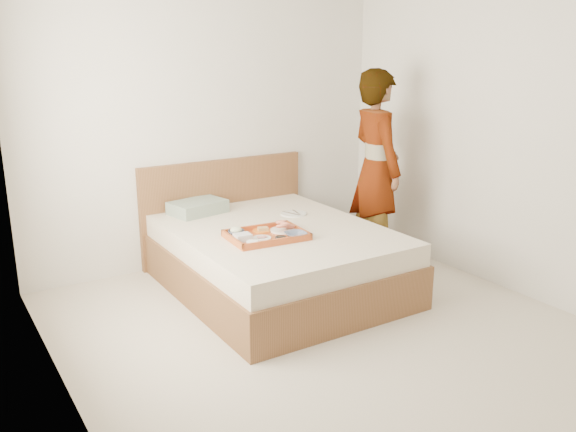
% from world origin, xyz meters
% --- Properties ---
extents(ground, '(3.50, 4.00, 0.01)m').
position_xyz_m(ground, '(0.00, 0.00, 0.00)').
color(ground, beige).
rests_on(ground, ground).
extents(wall_back, '(3.50, 0.01, 2.60)m').
position_xyz_m(wall_back, '(0.00, 2.00, 1.30)').
color(wall_back, silver).
rests_on(wall_back, ground).
extents(wall_left, '(0.01, 4.00, 2.60)m').
position_xyz_m(wall_left, '(-1.75, 0.00, 1.30)').
color(wall_left, silver).
rests_on(wall_left, ground).
extents(wall_right, '(0.01, 4.00, 2.60)m').
position_xyz_m(wall_right, '(1.75, 0.00, 1.30)').
color(wall_right, silver).
rests_on(wall_right, ground).
extents(bed, '(1.65, 2.00, 0.53)m').
position_xyz_m(bed, '(0.10, 1.00, 0.27)').
color(bed, brown).
rests_on(bed, ground).
extents(headboard, '(1.65, 0.06, 0.95)m').
position_xyz_m(headboard, '(0.10, 1.97, 0.47)').
color(headboard, brown).
rests_on(headboard, ground).
extents(pillow, '(0.52, 0.41, 0.11)m').
position_xyz_m(pillow, '(-0.25, 1.77, 0.59)').
color(pillow, gray).
rests_on(pillow, bed).
extents(tray, '(0.62, 0.47, 0.05)m').
position_xyz_m(tray, '(-0.10, 0.81, 0.56)').
color(tray, '#B3521E').
rests_on(tray, bed).
extents(prawn_plate, '(0.22, 0.22, 0.01)m').
position_xyz_m(prawn_plate, '(0.08, 0.86, 0.55)').
color(prawn_plate, white).
rests_on(prawn_plate, tray).
extents(navy_bowl_big, '(0.18, 0.18, 0.04)m').
position_xyz_m(navy_bowl_big, '(0.08, 0.67, 0.57)').
color(navy_bowl_big, '#172544').
rests_on(navy_bowl_big, tray).
extents(sauce_dish, '(0.09, 0.09, 0.03)m').
position_xyz_m(sauce_dish, '(-0.06, 0.66, 0.56)').
color(sauce_dish, black).
rests_on(sauce_dish, tray).
extents(meat_plate, '(0.16, 0.16, 0.01)m').
position_xyz_m(meat_plate, '(-0.16, 0.77, 0.55)').
color(meat_plate, white).
rests_on(meat_plate, tray).
extents(bread_plate, '(0.15, 0.15, 0.01)m').
position_xyz_m(bread_plate, '(-0.07, 0.94, 0.55)').
color(bread_plate, orange).
rests_on(bread_plate, tray).
extents(salad_bowl, '(0.14, 0.14, 0.04)m').
position_xyz_m(salad_bowl, '(-0.28, 0.96, 0.57)').
color(salad_bowl, '#172544').
rests_on(salad_bowl, tray).
extents(plastic_tub, '(0.13, 0.11, 0.05)m').
position_xyz_m(plastic_tub, '(-0.31, 0.81, 0.57)').
color(plastic_tub, silver).
rests_on(plastic_tub, tray).
extents(cheese_round, '(0.09, 0.09, 0.03)m').
position_xyz_m(cheese_round, '(-0.30, 0.68, 0.56)').
color(cheese_round, white).
rests_on(cheese_round, tray).
extents(dinner_plate, '(0.23, 0.23, 0.01)m').
position_xyz_m(dinner_plate, '(0.45, 1.28, 0.54)').
color(dinner_plate, white).
rests_on(dinner_plate, bed).
extents(person, '(0.54, 0.72, 1.78)m').
position_xyz_m(person, '(1.23, 1.10, 0.89)').
color(person, silver).
rests_on(person, ground).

